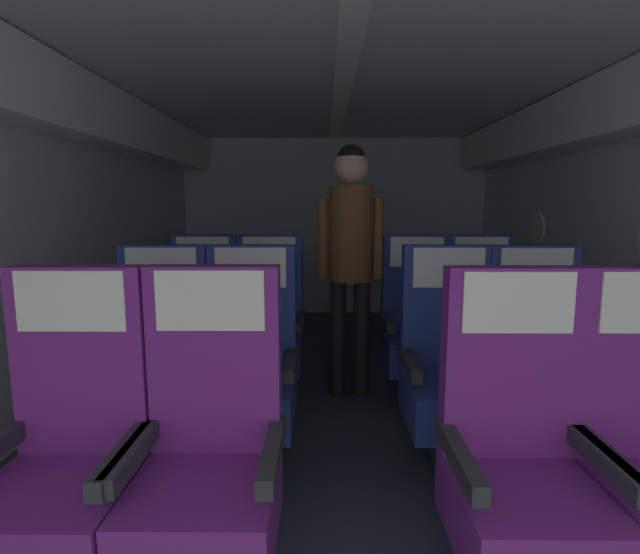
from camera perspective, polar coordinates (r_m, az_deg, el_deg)
name	(u,v)px	position (r m, az deg, el deg)	size (l,w,h in m)	color
ground	(344,421)	(3.03, 2.83, -16.72)	(3.78, 6.32, 0.02)	#2D3342
fuselage_shell	(344,167)	(3.03, 2.84, 12.93)	(3.66, 5.97, 2.11)	silver
seat_a_left_window	(68,465)	(1.84, -27.77, -19.10)	(0.48, 0.49, 1.08)	#38383D
seat_a_left_aisle	(209,463)	(1.70, -13.07, -20.72)	(0.48, 0.49, 1.08)	#38383D
seat_a_right_window	(520,468)	(1.76, 22.70, -20.22)	(0.48, 0.49, 1.08)	#38383D
seat_b_left_window	(160,372)	(2.58, -18.47, -10.65)	(0.48, 0.49, 1.08)	#38383D
seat_b_left_aisle	(250,373)	(2.47, -8.31, -11.16)	(0.48, 0.49, 1.08)	#38383D
seat_b_right_aisle	(537,374)	(2.65, 24.41, -10.42)	(0.48, 0.49, 1.08)	#38383D
seat_b_right_window	(449,373)	(2.52, 15.11, -10.93)	(0.48, 0.49, 1.08)	#38383D
seat_c_left_window	(202,329)	(3.36, -13.81, -6.00)	(0.48, 0.49, 1.08)	#38383D
seat_c_left_aisle	(269,329)	(3.28, -6.09, -6.17)	(0.48, 0.49, 1.08)	#38383D
seat_c_right_aisle	(482,329)	(3.43, 18.66, -5.91)	(0.48, 0.49, 1.08)	#38383D
seat_c_right_window	(417,330)	(3.31, 11.45, -6.16)	(0.48, 0.49, 1.08)	#38383D
flight_attendant	(350,243)	(3.17, 3.63, 4.03)	(0.43, 0.28, 1.67)	black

